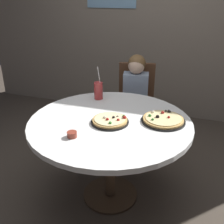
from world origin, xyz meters
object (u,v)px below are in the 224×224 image
(diner_child, at_px, (134,112))
(sauce_bowl, at_px, (72,134))
(dining_table, at_px, (110,130))
(chair_wooden, at_px, (136,101))
(pizza_veggie, at_px, (110,121))
(pizza_cheese, at_px, (163,119))
(soda_cup, at_px, (98,91))

(diner_child, distance_m, sauce_bowl, 1.17)
(dining_table, distance_m, chair_wooden, 0.98)
(chair_wooden, bearing_deg, pizza_veggie, -88.30)
(pizza_veggie, bearing_deg, pizza_cheese, 20.73)
(chair_wooden, height_order, diner_child, diner_child)
(diner_child, relative_size, pizza_cheese, 3.18)
(pizza_veggie, relative_size, pizza_cheese, 0.86)
(pizza_cheese, bearing_deg, pizza_veggie, -159.27)
(pizza_veggie, bearing_deg, soda_cup, 120.79)
(pizza_cheese, bearing_deg, chair_wooden, 115.84)
(chair_wooden, bearing_deg, soda_cup, -112.11)
(pizza_veggie, bearing_deg, dining_table, 109.83)
(chair_wooden, xyz_separation_m, diner_child, (0.03, -0.18, -0.05))
(pizza_veggie, height_order, sauce_bowl, pizza_veggie)
(chair_wooden, height_order, sauce_bowl, chair_wooden)
(pizza_cheese, distance_m, sauce_bowl, 0.72)
(dining_table, bearing_deg, chair_wooden, 91.00)
(dining_table, relative_size, pizza_veggie, 4.37)
(pizza_cheese, distance_m, soda_cup, 0.71)
(dining_table, height_order, chair_wooden, chair_wooden)
(chair_wooden, height_order, pizza_veggie, chair_wooden)
(dining_table, distance_m, soda_cup, 0.50)
(dining_table, distance_m, diner_child, 0.81)
(pizza_cheese, height_order, sauce_bowl, pizza_cheese)
(soda_cup, bearing_deg, pizza_cheese, -24.24)
(pizza_cheese, xyz_separation_m, sauce_bowl, (-0.57, -0.44, 0.00))
(dining_table, distance_m, pizza_veggie, 0.11)
(dining_table, relative_size, pizza_cheese, 3.76)
(chair_wooden, relative_size, diner_child, 0.88)
(pizza_cheese, xyz_separation_m, soda_cup, (-0.65, 0.29, 0.06))
(diner_child, bearing_deg, sauce_bowl, -99.27)
(chair_wooden, bearing_deg, diner_child, -80.29)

